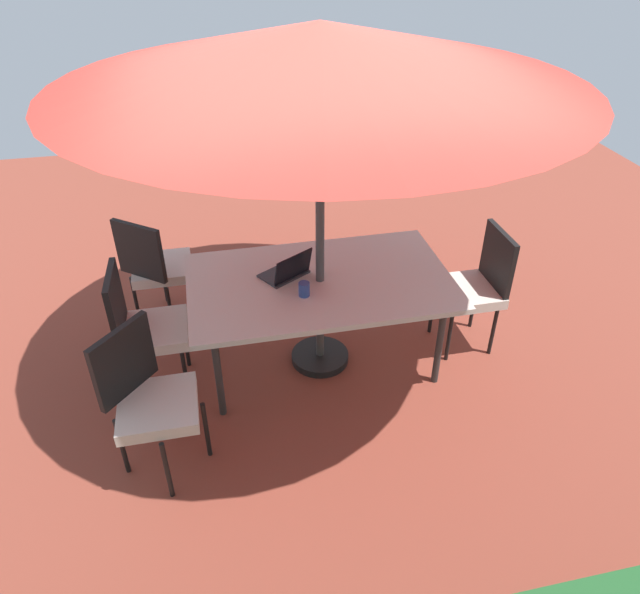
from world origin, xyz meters
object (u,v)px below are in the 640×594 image
object	(u,v)px
patio_umbrella	(320,55)
chair_west	(475,284)
chair_northeast	(149,396)
chair_southeast	(156,265)
chair_east	(143,325)
laptop	(287,271)
dining_table	(320,286)
cup	(304,289)

from	to	relation	value
patio_umbrella	chair_west	size ratio (longest dim) A/B	3.22
chair_northeast	chair_west	bearing A→B (deg)	-31.39
patio_umbrella	chair_southeast	distance (m)	2.20
chair_east	laptop	distance (m)	1.06
dining_table	chair_east	bearing A→B (deg)	0.91
dining_table	chair_southeast	distance (m)	1.41
chair_southeast	chair_west	xyz separation A→B (m)	(-2.37, 0.79, 0.00)
chair_west	cup	bearing A→B (deg)	-83.66
patio_umbrella	cup	bearing A→B (deg)	49.09
laptop	cup	bearing A→B (deg)	74.88
laptop	cup	distance (m)	0.27
chair_west	chair_east	bearing A→B (deg)	-89.95
patio_umbrella	chair_west	distance (m)	2.08
laptop	chair_east	bearing A→B (deg)	-25.34
dining_table	chair_northeast	bearing A→B (deg)	31.73
patio_umbrella	chair_east	xyz separation A→B (m)	(1.25, 0.02, -1.69)
patio_umbrella	chair_northeast	bearing A→B (deg)	31.73
chair_southeast	chair_northeast	distance (m)	1.51
chair_west	laptop	bearing A→B (deg)	-94.25
chair_east	chair_northeast	distance (m)	0.72
dining_table	chair_east	distance (m)	1.25
chair_northeast	laptop	size ratio (longest dim) A/B	2.44
dining_table	chair_southeast	bearing A→B (deg)	-33.43
chair_northeast	cup	bearing A→B (deg)	-19.53
patio_umbrella	chair_east	distance (m)	2.10
chair_northeast	patio_umbrella	bearing A→B (deg)	-16.32
dining_table	cup	xyz separation A→B (m)	(0.15, 0.17, 0.10)
chair_west	cup	world-z (taller)	chair_west
patio_umbrella	laptop	xyz separation A→B (m)	(0.22, -0.09, -1.46)
patio_umbrella	cup	size ratio (longest dim) A/B	31.36
patio_umbrella	cup	world-z (taller)	patio_umbrella
patio_umbrella	chair_northeast	size ratio (longest dim) A/B	3.22
laptop	dining_table	bearing A→B (deg)	127.24
chair_east	chair_west	world-z (taller)	same
dining_table	chair_west	xyz separation A→B (m)	(-1.20, 0.02, -0.14)
patio_umbrella	chair_northeast	world-z (taller)	patio_umbrella
chair_west	patio_umbrella	bearing A→B (deg)	-90.92
chair_east	chair_northeast	size ratio (longest dim) A/B	1.00
chair_east	laptop	xyz separation A→B (m)	(-1.02, -0.11, 0.23)
patio_umbrella	chair_southeast	xyz separation A→B (m)	(1.17, -0.77, -1.69)
laptop	cup	xyz separation A→B (m)	(-0.07, 0.26, 0.00)
chair_east	chair_west	distance (m)	2.45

